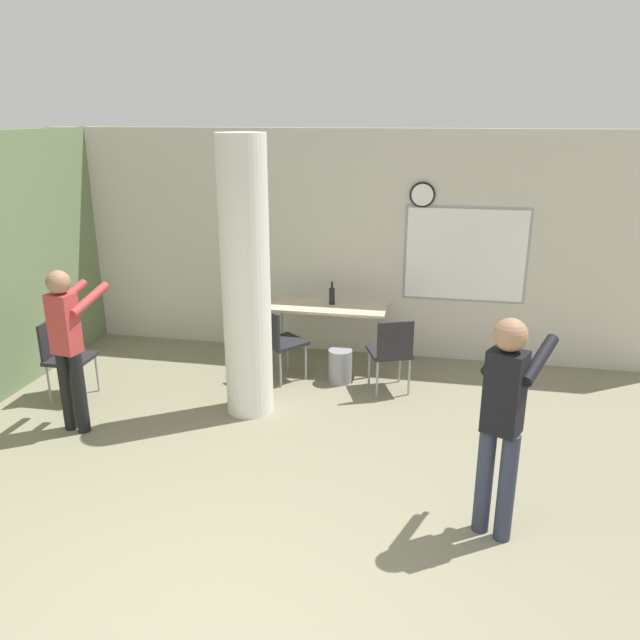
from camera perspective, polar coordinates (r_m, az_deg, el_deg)
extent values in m
cube|color=beige|center=(7.85, 2.76, 6.87)|extent=(8.00, 0.12, 2.80)
cylinder|color=black|center=(7.59, 9.35, 11.23)|extent=(0.30, 0.03, 0.30)
cylinder|color=white|center=(7.58, 9.34, 11.22)|extent=(0.25, 0.01, 0.25)
cube|color=#99999E|center=(7.72, 13.15, 5.83)|extent=(1.46, 0.01, 1.16)
cube|color=white|center=(7.71, 13.15, 5.82)|extent=(1.40, 0.02, 1.10)
cylinder|color=silver|center=(6.19, -6.79, 3.60)|extent=(0.48, 0.48, 2.80)
cube|color=beige|center=(7.51, 0.74, 1.23)|extent=(1.41, 0.60, 0.03)
cylinder|color=gray|center=(7.55, -4.42, -1.79)|extent=(0.04, 0.04, 0.73)
cylinder|color=gray|center=(7.33, 5.35, -2.46)|extent=(0.04, 0.04, 0.73)
cylinder|color=gray|center=(7.99, -3.50, -0.62)|extent=(0.04, 0.04, 0.73)
cylinder|color=gray|center=(7.78, 5.73, -1.22)|extent=(0.04, 0.04, 0.73)
cylinder|color=black|center=(7.53, 1.10, 2.18)|extent=(0.07, 0.07, 0.20)
cylinder|color=black|center=(7.49, 1.10, 3.21)|extent=(0.03, 0.03, 0.08)
cylinder|color=gray|center=(7.22, 1.86, -4.20)|extent=(0.27, 0.27, 0.39)
cube|color=#232328|center=(7.25, -21.83, -3.29)|extent=(0.45, 0.45, 0.04)
cube|color=#232328|center=(7.29, -23.41, -1.54)|extent=(0.04, 0.40, 0.40)
cylinder|color=#99999E|center=(7.10, -21.11, -5.70)|extent=(0.02, 0.02, 0.43)
cylinder|color=#99999E|center=(7.39, -19.71, -4.61)|extent=(0.02, 0.02, 0.43)
cylinder|color=#99999E|center=(7.29, -23.55, -5.39)|extent=(0.02, 0.02, 0.43)
cylinder|color=#99999E|center=(7.57, -22.09, -4.35)|extent=(0.02, 0.02, 0.43)
cube|color=#232328|center=(6.95, 6.37, -2.93)|extent=(0.57, 0.57, 0.04)
cube|color=#232328|center=(6.69, 6.91, -1.80)|extent=(0.38, 0.17, 0.40)
cylinder|color=#99999E|center=(7.25, 7.29, -4.06)|extent=(0.02, 0.02, 0.43)
cylinder|color=#99999E|center=(7.16, 4.52, -4.26)|extent=(0.02, 0.02, 0.43)
cylinder|color=#99999E|center=(6.93, 8.14, -5.17)|extent=(0.02, 0.02, 0.43)
cylinder|color=#99999E|center=(6.84, 5.25, -5.40)|extent=(0.02, 0.02, 0.43)
cube|color=#232328|center=(7.21, -3.33, -2.04)|extent=(0.62, 0.62, 0.04)
cube|color=#232328|center=(7.03, -4.72, -0.73)|extent=(0.32, 0.28, 0.40)
cylinder|color=#99999E|center=(7.27, -1.31, -3.86)|extent=(0.02, 0.02, 0.43)
cylinder|color=#99999E|center=(7.53, -2.99, -3.04)|extent=(0.02, 0.02, 0.43)
cylinder|color=#99999E|center=(7.07, -3.62, -4.54)|extent=(0.02, 0.02, 0.43)
cylinder|color=#99999E|center=(7.34, -5.26, -3.68)|extent=(0.02, 0.02, 0.43)
cylinder|color=#2D3347|center=(4.79, 16.69, -14.49)|extent=(0.12, 0.12, 0.85)
cylinder|color=#2D3347|center=(4.84, 14.78, -13.96)|extent=(0.12, 0.12, 0.85)
cube|color=black|center=(4.48, 16.53, -6.34)|extent=(0.31, 0.28, 0.60)
sphere|color=#997051|center=(4.32, 17.03, -1.32)|extent=(0.23, 0.23, 0.23)
cylinder|color=black|center=(4.58, 19.43, -3.44)|extent=(0.31, 0.52, 0.24)
cylinder|color=black|center=(4.65, 16.26, -2.74)|extent=(0.31, 0.52, 0.24)
cube|color=white|center=(4.87, 17.31, -1.86)|extent=(0.09, 0.13, 0.04)
cylinder|color=black|center=(6.46, -21.10, -6.26)|extent=(0.12, 0.12, 0.82)
cylinder|color=black|center=(6.56, -22.17, -6.00)|extent=(0.12, 0.12, 0.82)
cube|color=#B23838|center=(6.27, -22.38, -0.31)|extent=(0.27, 0.22, 0.58)
sphere|color=#997051|center=(6.16, -22.83, 3.21)|extent=(0.22, 0.22, 0.22)
cylinder|color=#B23838|center=(6.29, -20.31, 1.80)|extent=(0.17, 0.52, 0.23)
cylinder|color=#B23838|center=(6.46, -22.08, 2.01)|extent=(0.17, 0.52, 0.23)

